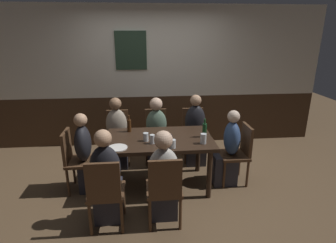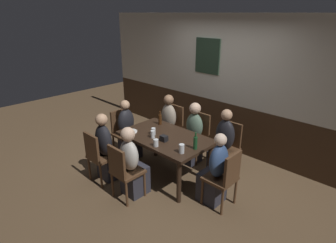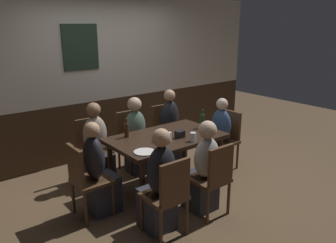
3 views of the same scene
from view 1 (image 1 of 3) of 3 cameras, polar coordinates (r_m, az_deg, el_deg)
name	(u,v)px [view 1 (image 1 of 3)]	position (r m, az deg, el deg)	size (l,w,h in m)	color
ground_plane	(160,185)	(4.11, -1.74, -13.06)	(12.00, 12.00, 0.00)	brown
wall_back	(153,78)	(5.22, -3.12, 9.12)	(6.40, 0.13, 2.60)	#3D2819
dining_table	(159,144)	(3.81, -1.83, -4.67)	(1.47, 0.90, 0.74)	black
chair_mid_near	(164,187)	(3.11, -0.75, -13.58)	(0.40, 0.40, 0.88)	#513521
chair_head_west	(76,157)	(3.98, -18.71, -7.11)	(0.40, 0.40, 0.88)	#513521
chair_right_far	(193,131)	(4.75, 5.33, -2.00)	(0.40, 0.40, 0.88)	#513521
chair_left_far	(118,134)	(4.69, -10.43, -2.50)	(0.40, 0.40, 0.88)	#513521
chair_mid_far	(156,132)	(4.67, -2.50, -2.27)	(0.40, 0.40, 0.88)	#513521
chair_head_east	(239,151)	(4.10, 14.54, -5.93)	(0.40, 0.40, 0.88)	#513521
chair_left_near	(105,190)	(3.14, -12.96, -13.84)	(0.40, 0.40, 0.88)	#513521
person_mid_near	(163,181)	(3.26, -0.99, -12.37)	(0.34, 0.37, 1.12)	#2D2D38
person_head_west	(88,159)	(3.96, -16.34, -7.47)	(0.37, 0.34, 1.12)	#2D2D38
person_right_far	(195,135)	(4.60, 5.69, -2.78)	(0.34, 0.37, 1.16)	#2D2D38
person_left_far	(117,138)	(4.54, -10.58, -3.39)	(0.34, 0.37, 1.15)	#2D2D38
person_mid_far	(157,137)	(4.53, -2.39, -3.18)	(0.34, 0.37, 1.13)	#2D2D38
person_head_east	(227,153)	(4.06, 12.30, -6.53)	(0.37, 0.34, 1.11)	#2D2D38
person_left_near	(107,183)	(3.28, -12.60, -12.47)	(0.34, 0.37, 1.16)	#2D2D38
highball_clear	(152,140)	(3.58, -3.30, -3.82)	(0.07, 0.07, 0.12)	silver
pint_glass_amber	(203,139)	(3.61, 7.39, -3.70)	(0.08, 0.08, 0.13)	silver
tumbler_short	(173,144)	(3.44, 0.99, -4.74)	(0.08, 0.08, 0.11)	silver
beer_glass_tall	(146,137)	(3.67, -4.64, -3.34)	(0.07, 0.07, 0.11)	silver
beer_bottle_green	(204,130)	(3.81, 7.63, -1.73)	(0.06, 0.06, 0.26)	#194723
beer_bottle_brown	(129,125)	(4.02, -8.12, -0.78)	(0.06, 0.06, 0.25)	#42230F
plate_white_large	(118,148)	(3.51, -10.48, -5.41)	(0.25, 0.25, 0.01)	white
condiment_caddy	(168,139)	(3.63, 0.01, -3.58)	(0.11, 0.09, 0.09)	black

